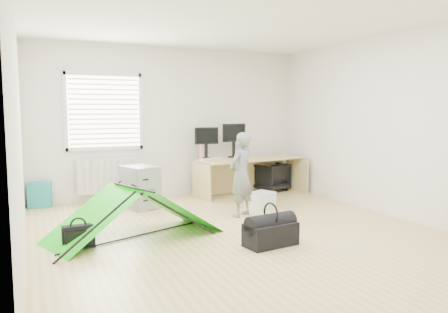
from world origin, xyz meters
name	(u,v)px	position (x,y,z in m)	size (l,w,h in m)	color
ground	(237,233)	(0.00, 0.00, 0.00)	(5.50, 5.50, 0.00)	tan
back_wall	(171,122)	(0.00, 2.75, 1.35)	(5.00, 0.02, 2.70)	silver
window	(104,112)	(-1.20, 2.71, 1.55)	(1.20, 0.06, 1.20)	silver
radiator	(107,176)	(-1.20, 2.67, 0.45)	(1.00, 0.12, 0.60)	silver
desk	(252,177)	(1.35, 2.14, 0.35)	(2.03, 0.64, 0.69)	tan
filing_cabinet	(140,187)	(-0.79, 1.95, 0.34)	(0.44, 0.58, 0.68)	gray
monitor_left	(206,147)	(0.55, 2.42, 0.90)	(0.44, 0.10, 0.42)	black
monitor_right	(234,145)	(1.11, 2.41, 0.92)	(0.48, 0.11, 0.46)	black
keyboard	(211,159)	(0.57, 2.24, 0.70)	(0.48, 0.16, 0.02)	beige
thermos	(201,152)	(0.45, 2.39, 0.82)	(0.07, 0.07, 0.26)	pink
office_chair	(270,177)	(1.89, 2.40, 0.27)	(0.58, 0.60, 0.55)	black
person	(241,175)	(0.44, 0.77, 0.63)	(0.46, 0.30, 1.25)	slate
kite	(134,213)	(-1.25, 0.32, 0.31)	(2.02, 0.88, 0.63)	#19D914
storage_crate	(260,200)	(0.99, 1.15, 0.12)	(0.45, 0.31, 0.25)	silver
tote_bag	(40,195)	(-2.27, 2.62, 0.21)	(0.35, 0.16, 0.42)	teal
laptop_bag	(79,237)	(-1.93, 0.17, 0.13)	(0.36, 0.11, 0.27)	black
duffel_bag	(271,234)	(0.12, -0.65, 0.13)	(0.61, 0.31, 0.27)	black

